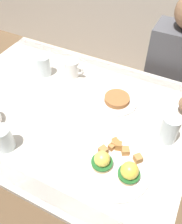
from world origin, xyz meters
name	(u,v)px	position (x,y,z in m)	size (l,w,h in m)	color
ground_plane	(74,181)	(0.00, 0.00, 0.00)	(6.00, 6.00, 0.00)	brown
dining_table	(67,122)	(0.00, 0.00, 0.63)	(1.20, 0.90, 0.74)	silver
eggs_benedict_plate	(116,167)	(0.35, -0.20, 0.76)	(0.27, 0.27, 0.09)	white
coffee_mug	(72,68)	(-0.10, 0.24, 0.79)	(0.11, 0.08, 0.09)	white
fork	(39,57)	(-0.37, 0.30, 0.74)	(0.07, 0.15, 0.00)	silver
water_glass_near	(4,140)	(-0.10, -0.30, 0.79)	(0.08, 0.08, 0.11)	silver
water_glass_far	(44,67)	(-0.24, 0.18, 0.79)	(0.08, 0.08, 0.11)	silver
water_glass_extra	(169,130)	(0.48, 0.04, 0.80)	(0.08, 0.08, 0.13)	silver
side_plate	(117,100)	(0.21, 0.15, 0.75)	(0.20, 0.20, 0.04)	white
diner_person	(174,77)	(0.40, 0.60, 0.65)	(0.34, 0.54, 1.14)	#33333D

